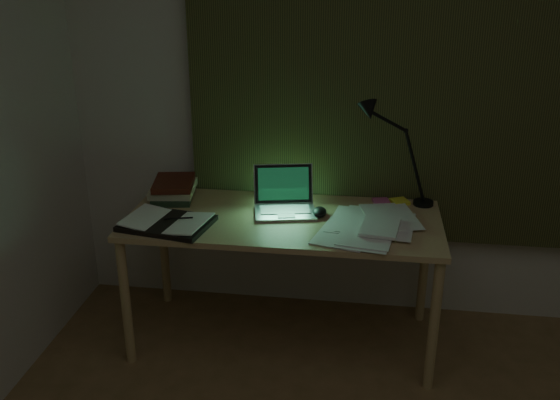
{
  "coord_description": "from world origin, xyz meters",
  "views": [
    {
      "loc": [
        -0.21,
        -1.11,
        1.86
      ],
      "look_at": [
        -0.57,
        1.47,
        0.82
      ],
      "focal_mm": 40.0,
      "sensor_mm": 36.0,
      "label": 1
    }
  ],
  "objects_px": {
    "desk": "(283,281)",
    "book_stack": "(174,189)",
    "desk_lamp": "(428,153)",
    "laptop": "(285,194)",
    "open_textbook": "(167,222)",
    "loose_papers": "(368,226)"
  },
  "relations": [
    {
      "from": "laptop",
      "to": "book_stack",
      "type": "xyz_separation_m",
      "value": [
        -0.59,
        0.13,
        -0.05
      ]
    },
    {
      "from": "desk_lamp",
      "to": "loose_papers",
      "type": "bearing_deg",
      "value": -131.27
    },
    {
      "from": "loose_papers",
      "to": "desk_lamp",
      "type": "bearing_deg",
      "value": 50.13
    },
    {
      "from": "laptop",
      "to": "desk_lamp",
      "type": "distance_m",
      "value": 0.72
    },
    {
      "from": "desk",
      "to": "laptop",
      "type": "distance_m",
      "value": 0.45
    },
    {
      "from": "book_stack",
      "to": "desk_lamp",
      "type": "relative_size",
      "value": 0.48
    },
    {
      "from": "laptop",
      "to": "book_stack",
      "type": "bearing_deg",
      "value": 155.75
    },
    {
      "from": "open_textbook",
      "to": "desk_lamp",
      "type": "height_order",
      "value": "desk_lamp"
    },
    {
      "from": "desk",
      "to": "open_textbook",
      "type": "relative_size",
      "value": 3.79
    },
    {
      "from": "laptop",
      "to": "book_stack",
      "type": "height_order",
      "value": "laptop"
    },
    {
      "from": "desk",
      "to": "desk_lamp",
      "type": "relative_size",
      "value": 2.76
    },
    {
      "from": "desk",
      "to": "open_textbook",
      "type": "bearing_deg",
      "value": -162.4
    },
    {
      "from": "book_stack",
      "to": "desk_lamp",
      "type": "bearing_deg",
      "value": 3.82
    },
    {
      "from": "desk",
      "to": "loose_papers",
      "type": "height_order",
      "value": "loose_papers"
    },
    {
      "from": "desk",
      "to": "book_stack",
      "type": "height_order",
      "value": "book_stack"
    },
    {
      "from": "desk",
      "to": "loose_papers",
      "type": "xyz_separation_m",
      "value": [
        0.4,
        -0.07,
        0.35
      ]
    },
    {
      "from": "book_stack",
      "to": "loose_papers",
      "type": "relative_size",
      "value": 0.65
    },
    {
      "from": "open_textbook",
      "to": "loose_papers",
      "type": "xyz_separation_m",
      "value": [
        0.92,
        0.1,
        -0.01
      ]
    },
    {
      "from": "open_textbook",
      "to": "book_stack",
      "type": "distance_m",
      "value": 0.35
    },
    {
      "from": "open_textbook",
      "to": "book_stack",
      "type": "relative_size",
      "value": 1.52
    },
    {
      "from": "open_textbook",
      "to": "book_stack",
      "type": "xyz_separation_m",
      "value": [
        -0.07,
        0.34,
        0.03
      ]
    },
    {
      "from": "loose_papers",
      "to": "desk_lamp",
      "type": "relative_size",
      "value": 0.74
    }
  ]
}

